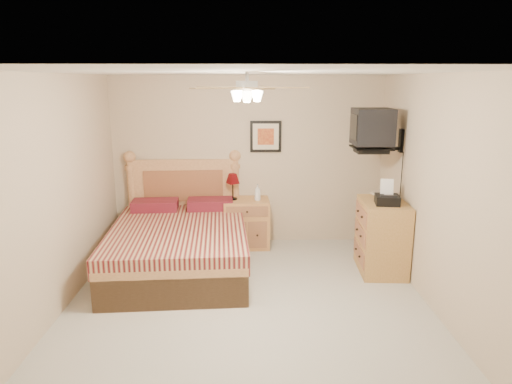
# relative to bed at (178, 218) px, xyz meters

# --- Properties ---
(floor) EXTENTS (4.50, 4.50, 0.00)m
(floor) POSITION_rel_bed_xyz_m (0.89, -1.12, -0.71)
(floor) COLOR #ACA89B
(floor) RESTS_ON ground
(ceiling) EXTENTS (4.00, 4.50, 0.04)m
(ceiling) POSITION_rel_bed_xyz_m (0.89, -1.12, 1.79)
(ceiling) COLOR white
(ceiling) RESTS_ON ground
(wall_back) EXTENTS (4.00, 0.04, 2.50)m
(wall_back) POSITION_rel_bed_xyz_m (0.89, 1.13, 0.54)
(wall_back) COLOR #C1AB8E
(wall_back) RESTS_ON ground
(wall_front) EXTENTS (4.00, 0.04, 2.50)m
(wall_front) POSITION_rel_bed_xyz_m (0.89, -3.37, 0.54)
(wall_front) COLOR #C1AB8E
(wall_front) RESTS_ON ground
(wall_left) EXTENTS (0.04, 4.50, 2.50)m
(wall_left) POSITION_rel_bed_xyz_m (-1.11, -1.12, 0.54)
(wall_left) COLOR #C1AB8E
(wall_left) RESTS_ON ground
(wall_right) EXTENTS (0.04, 4.50, 2.50)m
(wall_right) POSITION_rel_bed_xyz_m (2.89, -1.12, 0.54)
(wall_right) COLOR #C1AB8E
(wall_right) RESTS_ON ground
(bed) EXTENTS (1.81, 2.30, 1.42)m
(bed) POSITION_rel_bed_xyz_m (0.00, 0.00, 0.00)
(bed) COLOR #B27A49
(bed) RESTS_ON ground
(nightstand) EXTENTS (0.68, 0.52, 0.72)m
(nightstand) POSITION_rel_bed_xyz_m (0.87, 0.88, -0.35)
(nightstand) COLOR #B2813F
(nightstand) RESTS_ON ground
(table_lamp) EXTENTS (0.25, 0.25, 0.39)m
(table_lamp) POSITION_rel_bed_xyz_m (0.68, 0.90, 0.20)
(table_lamp) COLOR #510508
(table_lamp) RESTS_ON nightstand
(lotion_bottle) EXTENTS (0.10, 0.10, 0.24)m
(lotion_bottle) POSITION_rel_bed_xyz_m (1.04, 0.84, 0.13)
(lotion_bottle) COLOR white
(lotion_bottle) RESTS_ON nightstand
(framed_picture) EXTENTS (0.46, 0.04, 0.46)m
(framed_picture) POSITION_rel_bed_xyz_m (1.16, 1.11, 0.91)
(framed_picture) COLOR black
(framed_picture) RESTS_ON wall_back
(dresser) EXTENTS (0.59, 0.82, 0.93)m
(dresser) POSITION_rel_bed_xyz_m (2.62, -0.06, -0.25)
(dresser) COLOR olive
(dresser) RESTS_ON ground
(fax_machine) EXTENTS (0.33, 0.34, 0.30)m
(fax_machine) POSITION_rel_bed_xyz_m (2.62, -0.19, 0.37)
(fax_machine) COLOR black
(fax_machine) RESTS_ON dresser
(magazine_lower) EXTENTS (0.26, 0.31, 0.03)m
(magazine_lower) POSITION_rel_bed_xyz_m (2.57, 0.19, 0.23)
(magazine_lower) COLOR beige
(magazine_lower) RESTS_ON dresser
(magazine_upper) EXTENTS (0.30, 0.34, 0.02)m
(magazine_upper) POSITION_rel_bed_xyz_m (2.59, 0.21, 0.26)
(magazine_upper) COLOR tan
(magazine_upper) RESTS_ON magazine_lower
(wall_tv) EXTENTS (0.56, 0.46, 0.58)m
(wall_tv) POSITION_rel_bed_xyz_m (2.64, 0.22, 1.10)
(wall_tv) COLOR black
(wall_tv) RESTS_ON wall_right
(ceiling_fan) EXTENTS (1.14, 1.14, 0.28)m
(ceiling_fan) POSITION_rel_bed_xyz_m (0.89, -1.32, 1.65)
(ceiling_fan) COLOR silver
(ceiling_fan) RESTS_ON ceiling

